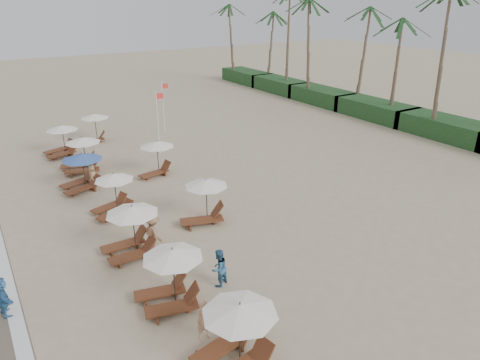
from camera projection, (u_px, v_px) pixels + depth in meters
ground at (289, 252)px, 19.99m from camera, size 160.00×160.00×0.00m
shrub_hedge at (376, 110)px, 41.85m from camera, size 3.20×53.00×1.60m
palm_row at (380, 8)px, 38.99m from camera, size 7.00×52.00×12.30m
lounger_station_0 at (233, 336)px, 13.48m from camera, size 2.77×2.42×2.20m
lounger_station_1 at (168, 278)px, 16.15m from camera, size 2.65×2.30×2.33m
lounger_station_2 at (129, 231)px, 19.37m from camera, size 2.66×2.36×2.34m
lounger_station_3 at (112, 195)px, 23.09m from camera, size 2.44×2.22×2.27m
lounger_station_4 at (80, 172)px, 26.14m from camera, size 2.76×2.52×2.20m
lounger_station_5 at (80, 156)px, 28.84m from camera, size 2.82×2.56×2.32m
lounger_station_6 at (60, 141)px, 31.83m from camera, size 2.71×2.52×2.23m
inland_station_0 at (204, 200)px, 22.17m from camera, size 2.91×2.30×2.22m
inland_station_1 at (155, 155)px, 28.11m from camera, size 2.74×2.24×2.22m
inland_station_2 at (94, 124)px, 34.73m from camera, size 2.63×2.24×2.22m
beachgoer_near at (204, 319)px, 14.68m from camera, size 0.58×0.40×1.52m
beachgoer_mid_a at (219, 268)px, 17.40m from camera, size 0.95×0.85×1.61m
beachgoer_mid_b at (153, 233)px, 19.75m from camera, size 0.93×1.30×1.82m
beachgoer_far_b at (92, 176)px, 26.49m from camera, size 0.69×0.84×1.49m
waterline_walker at (2, 297)px, 15.74m from camera, size 0.65×1.52×1.59m
flag_pole_near at (158, 119)px, 31.70m from camera, size 0.59×0.08×4.66m
flag_pole_far at (164, 105)px, 36.70m from camera, size 0.59×0.08×4.37m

